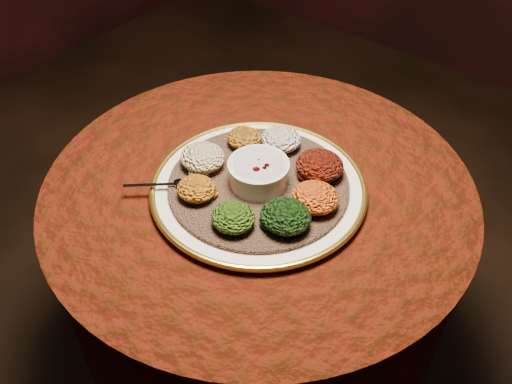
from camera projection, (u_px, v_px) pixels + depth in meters
The scene contains 13 objects.
table at pixel (258, 239), 1.38m from camera, with size 0.96×0.96×0.73m.
platter at pixel (258, 188), 1.23m from camera, with size 0.53×0.53×0.02m.
injera at pixel (258, 185), 1.23m from camera, with size 0.39×0.39×0.01m, color brown.
stew_bowl at pixel (259, 172), 1.20m from camera, with size 0.13×0.13×0.05m.
spoon at pixel (176, 184), 1.21m from camera, with size 0.12×0.10×0.01m.
portion_ayib at pixel (281, 139), 1.30m from camera, with size 0.09×0.09×0.04m, color beige.
portion_kitfo at pixel (320, 165), 1.23m from camera, with size 0.11×0.10×0.05m, color black.
portion_tikil at pixel (315, 197), 1.16m from camera, with size 0.10×0.09×0.05m, color #B0630E.
portion_gomen at pixel (286, 216), 1.12m from camera, with size 0.10×0.10×0.05m, color black.
portion_mixveg at pixel (233, 217), 1.12m from camera, with size 0.09×0.08×0.04m, color #973E09.
portion_kik at pixel (196, 189), 1.18m from camera, with size 0.08×0.08×0.04m, color #AC620F.
portion_timatim at pixel (203, 157), 1.25m from camera, with size 0.10×0.10×0.05m, color maroon.
portion_shiro at pixel (244, 138), 1.31m from camera, with size 0.08×0.08×0.04m, color #906111.
Camera 1 is at (0.57, -0.74, 1.58)m, focal length 40.00 mm.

